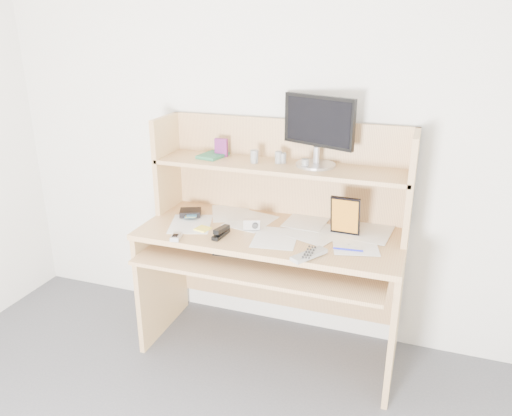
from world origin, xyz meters
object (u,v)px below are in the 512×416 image
(desk, at_px, (275,235))
(game_case, at_px, (345,216))
(tv_remote, at_px, (309,255))
(monitor, at_px, (318,129))
(keyboard, at_px, (252,251))

(desk, xyz_separation_m, game_case, (0.38, -0.01, 0.17))
(tv_remote, bearing_deg, monitor, 131.38)
(keyboard, xyz_separation_m, monitor, (0.26, 0.29, 0.61))
(desk, bearing_deg, tv_remote, -50.67)
(keyboard, xyz_separation_m, game_case, (0.46, 0.16, 0.20))
(desk, height_order, keyboard, desk)
(game_case, distance_m, monitor, 0.48)
(desk, relative_size, keyboard, 3.39)
(desk, distance_m, game_case, 0.42)
(game_case, height_order, monitor, monitor)
(game_case, bearing_deg, keyboard, -158.76)
(keyboard, bearing_deg, tv_remote, -32.74)
(keyboard, xyz_separation_m, tv_remote, (0.34, -0.16, 0.10))
(desk, xyz_separation_m, keyboard, (-0.08, -0.17, -0.03))
(keyboard, relative_size, game_case, 1.93)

